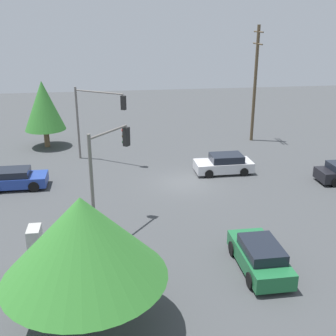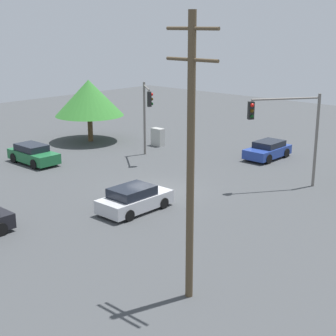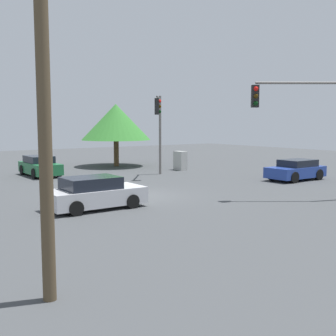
% 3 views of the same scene
% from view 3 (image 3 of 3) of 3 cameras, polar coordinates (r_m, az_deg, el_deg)
% --- Properties ---
extents(ground_plane, '(80.00, 80.00, 0.00)m').
position_cam_3_polar(ground_plane, '(21.63, -3.96, -3.77)').
color(ground_plane, '#424447').
extents(sedan_silver, '(2.04, 4.22, 1.40)m').
position_cam_3_polar(sedan_silver, '(18.55, -9.93, -3.40)').
color(sedan_silver, silver).
rests_on(sedan_silver, ground_plane).
extents(sedan_green, '(4.28, 1.92, 1.41)m').
position_cam_3_polar(sedan_green, '(30.92, -16.97, 0.24)').
color(sedan_green, '#1E6638').
rests_on(sedan_green, ground_plane).
extents(sedan_blue, '(2.00, 4.06, 1.33)m').
position_cam_3_polar(sedan_blue, '(28.68, 16.94, -0.26)').
color(sedan_blue, '#233D93').
rests_on(sedan_blue, ground_plane).
extents(traffic_signal_main, '(2.75, 2.23, 5.65)m').
position_cam_3_polar(traffic_signal_main, '(29.14, -1.22, 6.41)').
color(traffic_signal_main, slate).
rests_on(traffic_signal_main, ground_plane).
extents(traffic_signal_cross, '(2.81, 3.89, 5.84)m').
position_cam_3_polar(traffic_signal_cross, '(21.20, 18.36, 6.76)').
color(traffic_signal_cross, slate).
rests_on(traffic_signal_cross, ground_plane).
extents(utility_pole_tall, '(2.20, 0.28, 10.34)m').
position_cam_3_polar(utility_pole_tall, '(9.05, -16.74, 17.04)').
color(utility_pole_tall, brown).
rests_on(utility_pole_tall, ground_plane).
extents(electrical_cabinet, '(1.08, 0.61, 1.48)m').
position_cam_3_polar(electrical_cabinet, '(33.30, 1.67, 1.00)').
color(electrical_cabinet, '#B2B2AD').
rests_on(electrical_cabinet, ground_plane).
extents(tree_far, '(5.89, 5.89, 5.32)m').
position_cam_3_polar(tree_far, '(36.39, -7.07, 6.19)').
color(tree_far, brown).
rests_on(tree_far, ground_plane).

